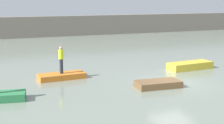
# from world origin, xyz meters

# --- Properties ---
(ground_plane) EXTENTS (120.00, 120.00, 0.00)m
(ground_plane) POSITION_xyz_m (0.00, 0.00, 0.00)
(ground_plane) COLOR gray
(embankment_wall) EXTENTS (80.00, 1.20, 2.75)m
(embankment_wall) POSITION_xyz_m (0.00, 26.78, 1.37)
(embankment_wall) COLOR gray
(embankment_wall) RESTS_ON ground_plane
(rowboat_orange) EXTENTS (3.06, 1.37, 0.36)m
(rowboat_orange) POSITION_xyz_m (-6.24, 3.33, 0.18)
(rowboat_orange) COLOR orange
(rowboat_orange) RESTS_ON ground_plane
(rowboat_brown) EXTENTS (2.69, 1.43, 0.38)m
(rowboat_brown) POSITION_xyz_m (-1.40, -0.66, 0.19)
(rowboat_brown) COLOR brown
(rowboat_brown) RESTS_ON ground_plane
(rowboat_yellow) EXTENTS (3.49, 1.46, 0.51)m
(rowboat_yellow) POSITION_xyz_m (3.20, 2.84, 0.26)
(rowboat_yellow) COLOR gold
(rowboat_yellow) RESTS_ON ground_plane
(person_hiviz_shirt) EXTENTS (0.32, 0.32, 1.76)m
(person_hiviz_shirt) POSITION_xyz_m (-6.24, 3.33, 1.35)
(person_hiviz_shirt) COLOR #232838
(person_hiviz_shirt) RESTS_ON rowboat_orange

